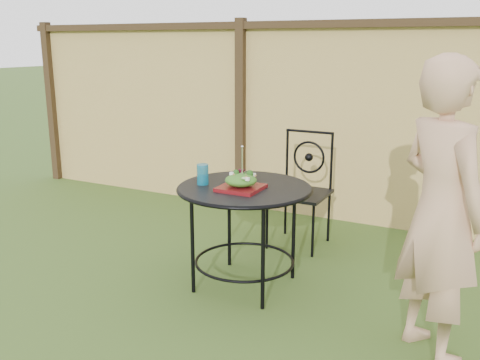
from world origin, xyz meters
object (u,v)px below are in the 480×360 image
(diner, at_px, (441,213))
(salad_plate, at_px, (241,188))
(patio_table, at_px, (245,206))
(patio_chair, at_px, (302,186))

(diner, height_order, salad_plate, diner)
(patio_table, xyz_separation_m, salad_plate, (0.01, -0.08, 0.15))
(patio_table, xyz_separation_m, diner, (1.29, -0.29, 0.23))
(salad_plate, bearing_deg, patio_table, 99.62)
(patio_table, bearing_deg, diner, -12.52)
(patio_table, relative_size, salad_plate, 3.42)
(diner, bearing_deg, salad_plate, 34.01)
(patio_chair, distance_m, diner, 1.78)
(diner, bearing_deg, patio_table, 30.52)
(patio_chair, height_order, diner, diner)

